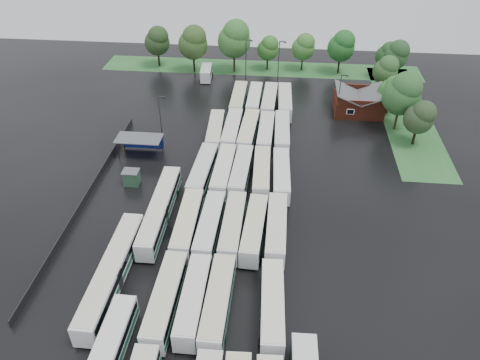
{
  "coord_description": "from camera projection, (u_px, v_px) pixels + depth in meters",
  "views": [
    {
      "loc": [
        8.02,
        -48.65,
        46.16
      ],
      "look_at": [
        2.0,
        12.0,
        2.5
      ],
      "focal_mm": 35.0,
      "sensor_mm": 36.0,
      "label": 1
    }
  ],
  "objects": [
    {
      "name": "tree_north_3",
      "position": [
        268.0,
        48.0,
        115.14
      ],
      "size": [
        5.28,
        5.28,
        8.75
      ],
      "color": "black",
      "rests_on": "ground"
    },
    {
      "name": "tree_east_2",
      "position": [
        392.0,
        90.0,
        95.78
      ],
      "size": [
        5.18,
        5.14,
        8.52
      ],
      "color": "#382815",
      "rests_on": "ground"
    },
    {
      "name": "bus_r3c2",
      "position": [
        241.0,
        172.0,
        77.74
      ],
      "size": [
        3.13,
        12.84,
        3.55
      ],
      "rotation": [
        0.0,
        0.0,
        -0.03
      ],
      "color": "white",
      "rests_on": "ground"
    },
    {
      "name": "minibus",
      "position": [
        206.0,
        73.0,
        112.64
      ],
      "size": [
        3.01,
        6.86,
        2.92
      ],
      "rotation": [
        0.0,
        0.0,
        0.08
      ],
      "color": "silver",
      "rests_on": "ground"
    },
    {
      "name": "grass_strip_north",
      "position": [
        260.0,
        68.0,
        119.14
      ],
      "size": [
        80.0,
        10.0,
        0.01
      ],
      "primitive_type": "cube",
      "color": "#2C662D",
      "rests_on": "ground"
    },
    {
      "name": "lamp_post_back_e",
      "position": [
        279.0,
        61.0,
        106.48
      ],
      "size": [
        1.66,
        0.32,
        10.8
      ],
      "color": "#2D2D30",
      "rests_on": "ground"
    },
    {
      "name": "tree_north_2",
      "position": [
        235.0,
        39.0,
        112.21
      ],
      "size": [
        7.95,
        7.95,
        13.16
      ],
      "color": "#31261A",
      "rests_on": "ground"
    },
    {
      "name": "bus_r3c4",
      "position": [
        281.0,
        175.0,
        77.02
      ],
      "size": [
        3.19,
        12.78,
        3.53
      ],
      "rotation": [
        0.0,
        0.0,
        0.04
      ],
      "color": "white",
      "rests_on": "ground"
    },
    {
      "name": "bus_r4c1",
      "position": [
        232.0,
        131.0,
        88.94
      ],
      "size": [
        2.92,
        13.02,
        3.62
      ],
      "rotation": [
        0.0,
        0.0,
        -0.01
      ],
      "color": "white",
      "rests_on": "ground"
    },
    {
      "name": "bus_r2c4",
      "position": [
        276.0,
        229.0,
        66.23
      ],
      "size": [
        2.77,
        12.95,
        3.6
      ],
      "rotation": [
        0.0,
        0.0,
        -0.0
      ],
      "color": "white",
      "rests_on": "ground"
    },
    {
      "name": "bus_r4c3",
      "position": [
        266.0,
        133.0,
        88.26
      ],
      "size": [
        2.86,
        12.67,
        3.52
      ],
      "rotation": [
        0.0,
        0.0,
        -0.01
      ],
      "color": "white",
      "rests_on": "ground"
    },
    {
      "name": "tree_north_5",
      "position": [
        342.0,
        46.0,
        112.53
      ],
      "size": [
        6.54,
        6.54,
        10.83
      ],
      "color": "black",
      "rests_on": "ground"
    },
    {
      "name": "bus_r1c0",
      "position": [
        166.0,
        299.0,
        55.86
      ],
      "size": [
        2.94,
        13.29,
        3.69
      ],
      "rotation": [
        0.0,
        0.0,
        -0.01
      ],
      "color": "white",
      "rests_on": "ground"
    },
    {
      "name": "bus_r1c4",
      "position": [
        272.0,
        306.0,
        55.11
      ],
      "size": [
        3.25,
        12.81,
        3.54
      ],
      "rotation": [
        0.0,
        0.0,
        0.04
      ],
      "color": "white",
      "rests_on": "ground"
    },
    {
      "name": "bus_r2c1",
      "position": [
        210.0,
        226.0,
        66.68
      ],
      "size": [
        2.98,
        12.93,
        3.59
      ],
      "rotation": [
        0.0,
        0.0,
        -0.02
      ],
      "color": "white",
      "rests_on": "ground"
    },
    {
      "name": "west_fence",
      "position": [
        87.0,
        195.0,
        74.79
      ],
      "size": [
        0.1,
        50.0,
        1.2
      ],
      "primitive_type": "cube",
      "color": "#2D2D30",
      "rests_on": "ground"
    },
    {
      "name": "bus_r3c0",
      "position": [
        203.0,
        171.0,
        77.81
      ],
      "size": [
        3.42,
        13.4,
        3.7
      ],
      "rotation": [
        0.0,
        0.0,
        -0.05
      ],
      "color": "white",
      "rests_on": "ground"
    },
    {
      "name": "bus_r5c3",
      "position": [
        269.0,
        101.0,
        99.24
      ],
      "size": [
        3.11,
        13.05,
        3.61
      ],
      "rotation": [
        0.0,
        0.0,
        -0.03
      ],
      "color": "white",
      "rests_on": "ground"
    },
    {
      "name": "artic_bus_west_c",
      "position": [
        112.0,
        273.0,
        59.27
      ],
      "size": [
        2.98,
        19.95,
        3.7
      ],
      "rotation": [
        0.0,
        0.0,
        -0.01
      ],
      "color": "white",
      "rests_on": "ground"
    },
    {
      "name": "lamp_post_nw",
      "position": [
        161.0,
        118.0,
        85.0
      ],
      "size": [
        1.56,
        0.3,
        10.16
      ],
      "color": "#2D2D30",
      "rests_on": "ground"
    },
    {
      "name": "tree_east_4",
      "position": [
        396.0,
        54.0,
        109.29
      ],
      "size": [
        6.02,
        6.02,
        9.97
      ],
      "color": "black",
      "rests_on": "ground"
    },
    {
      "name": "bus_r2c2",
      "position": [
        233.0,
        227.0,
        66.58
      ],
      "size": [
        2.83,
        12.92,
        3.59
      ],
      "rotation": [
        0.0,
        0.0,
        -0.01
      ],
      "color": "white",
      "rests_on": "ground"
    },
    {
      "name": "tree_north_1",
      "position": [
        193.0,
        42.0,
        112.7
      ],
      "size": [
        7.14,
        7.14,
        11.82
      ],
      "color": "black",
      "rests_on": "ground"
    },
    {
      "name": "bus_r5c4",
      "position": [
        285.0,
        102.0,
        98.97
      ],
      "size": [
        3.17,
        13.13,
        3.63
      ],
      "rotation": [
        0.0,
        0.0,
        0.03
      ],
      "color": "white",
      "rests_on": "ground"
    },
    {
      "name": "lamp_post_ne",
      "position": [
        340.0,
        93.0,
        94.46
      ],
      "size": [
        1.45,
        0.28,
        9.39
      ],
      "color": "#2D2D30",
      "rests_on": "ground"
    },
    {
      "name": "puddle_2",
      "position": [
        157.0,
        232.0,
        68.53
      ],
      "size": [
        4.48,
        4.48,
        0.01
      ],
      "primitive_type": "cylinder",
      "color": "black",
      "rests_on": "ground"
    },
    {
      "name": "bus_r4c2",
      "position": [
        249.0,
        132.0,
        88.59
      ],
      "size": [
        3.37,
        13.24,
        3.65
      ],
      "rotation": [
        0.0,
        0.0,
        -0.05
      ],
      "color": "white",
      "rests_on": "ground"
    },
    {
      "name": "tree_north_4",
      "position": [
        304.0,
        46.0,
        114.63
      ],
      "size": [
        5.69,
        5.69,
        9.43
      ],
      "color": "black",
      "rests_on": "ground"
    },
    {
      "name": "grass_strip_east",
      "position": [
        405.0,
        114.0,
        98.77
      ],
      "size": [
        10.0,
        50.0,
        0.01
      ],
      "primitive_type": "cube",
      "color": "#2C662D",
      "rests_on": "ground"
    },
    {
      "name": "bus_r1c2",
      "position": [
        218.0,
        302.0,
        55.48
      ],
      "size": [
        2.92,
        13.17,
        3.66
      ],
      "rotation": [
        0.0,
        0.0,
        -0.01
      ],
      "color": "white",
      "rests_on": "ground"
    },
    {
      "name": "bus_r3c3",
      "position": [
        262.0,
        173.0,
        77.53
      ],
      "size": [
        3.1,
        12.7,
        3.51
      ],
      "rotation": [
        0.0,
        0.0,
        0.03
      ],
      "color": "white",
      "rests_on": "ground"
    },
    {
      "name": "wash_shed",
      "position": [
        140.0,
        140.0,
        84.34
      ],
      "size": [
        8.2,
        4.2,
        3.58
      ],
      "color": "#2D2D30",
      "rests_on": "ground"
    },
    {
      "name": "bus_r5c1",
      "position": [
        239.0,
        100.0,
        99.81
      ],
      "size": [
        2.76,
        12.93,
        3.6
      ],
      "rotation": [
        0.0,
        0.0,
        -0.0
      ],
      "color": "white",
      "rests_on": "ground"
    },
    {
      "name": "bus_r3c1",
      "position": [
        224.0,
        171.0,
        77.84
      ],
      "size": [
        2.98,
        13.01,
        3.61
      ],
      "rotation": [
        0.0,
        0.0,
        -0.02
      ],
      "color": "white",
      "rests_on": "ground"
    },
    {
      "name": "tree_east_0",
      "position": [
        420.0,
        117.0,
        85.31
      ],
      "size": [
        5.54,
        5.5,
        9.1
      ],
      "color": "black",
      "rests_on": "ground"
    },
    {
      "name": "tree_north_0",
      "position": [
        157.0,
        41.0,
        116.32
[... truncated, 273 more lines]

